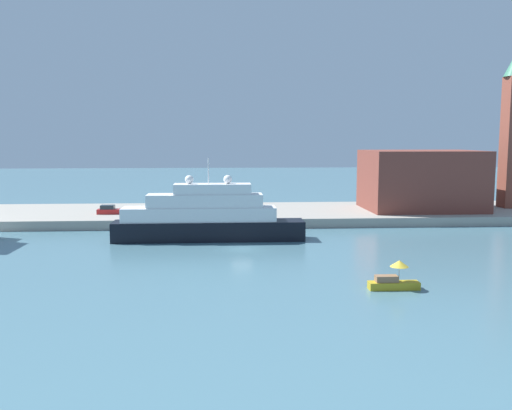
% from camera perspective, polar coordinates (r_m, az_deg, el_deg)
% --- Properties ---
extents(ground, '(400.00, 400.00, 0.00)m').
position_cam_1_polar(ground, '(72.98, -1.46, -4.54)').
color(ground, slate).
extents(quay_dock, '(110.00, 23.41, 1.56)m').
position_cam_1_polar(quay_dock, '(100.17, -2.05, -0.96)').
color(quay_dock, gray).
rests_on(quay_dock, ground).
extents(large_yacht, '(27.01, 4.42, 11.70)m').
position_cam_1_polar(large_yacht, '(79.04, -5.14, -1.32)').
color(large_yacht, black).
rests_on(large_yacht, ground).
extents(small_motorboat, '(4.86, 1.77, 2.83)m').
position_cam_1_polar(small_motorboat, '(55.37, 13.96, -7.37)').
color(small_motorboat, '#B7991E').
rests_on(small_motorboat, ground).
extents(harbor_building, '(20.02, 14.84, 10.67)m').
position_cam_1_polar(harbor_building, '(104.93, 16.59, 2.47)').
color(harbor_building, brown).
rests_on(harbor_building, quay_dock).
extents(parked_car, '(3.81, 1.75, 1.53)m').
position_cam_1_polar(parked_car, '(98.14, -14.89, -0.51)').
color(parked_car, '#B21E1E').
rests_on(parked_car, quay_dock).
extents(person_figure, '(0.36, 0.36, 1.77)m').
position_cam_1_polar(person_figure, '(92.23, -13.49, -0.83)').
color(person_figure, '#334C8C').
rests_on(person_figure, quay_dock).
extents(mooring_bollard, '(0.37, 0.37, 0.81)m').
position_cam_1_polar(mooring_bollard, '(89.40, -2.68, -1.15)').
color(mooring_bollard, black).
rests_on(mooring_bollard, quay_dock).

